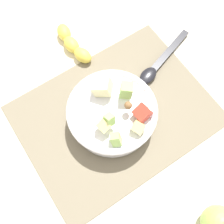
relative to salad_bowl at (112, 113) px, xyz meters
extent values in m
plane|color=silver|center=(0.01, 0.01, -0.04)|extent=(2.40, 2.40, 0.00)
cube|color=#756B56|center=(0.01, 0.01, -0.04)|extent=(0.46, 0.35, 0.01)
cylinder|color=white|center=(0.00, 0.00, -0.01)|extent=(0.20, 0.20, 0.06)
torus|color=white|center=(0.00, 0.00, 0.02)|extent=(0.21, 0.21, 0.02)
sphere|color=brown|center=(0.03, -0.02, 0.05)|extent=(0.03, 0.03, 0.02)
cube|color=#A3CC6B|center=(-0.03, -0.07, 0.03)|extent=(0.03, 0.04, 0.04)
cube|color=#BC3828|center=(0.05, -0.05, 0.04)|extent=(0.04, 0.04, 0.04)
cube|color=beige|center=(0.01, 0.05, 0.04)|extent=(0.06, 0.06, 0.04)
cube|color=#E5D684|center=(0.02, -0.07, 0.03)|extent=(0.04, 0.04, 0.03)
cube|color=#A3CC6B|center=(-0.03, -0.03, 0.05)|extent=(0.03, 0.03, 0.03)
cube|color=#93C160|center=(0.05, 0.01, 0.05)|extent=(0.04, 0.04, 0.04)
cube|color=#E5D684|center=(-0.04, -0.03, 0.04)|extent=(0.03, 0.03, 0.03)
ellipsoid|color=black|center=(0.14, 0.05, -0.03)|extent=(0.06, 0.05, 0.01)
cube|color=black|center=(0.24, 0.08, -0.03)|extent=(0.16, 0.07, 0.01)
sphere|color=#9EC656|center=(0.05, -0.32, -0.01)|extent=(0.07, 0.07, 0.07)
ellipsoid|color=yellow|center=(0.03, 0.28, -0.02)|extent=(0.05, 0.06, 0.04)
ellipsoid|color=yellow|center=(0.02, 0.24, -0.02)|extent=(0.04, 0.06, 0.04)
ellipsoid|color=yellow|center=(0.03, 0.19, -0.02)|extent=(0.05, 0.06, 0.04)
camera|label=1|loc=(-0.14, -0.21, 0.62)|focal=45.28mm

